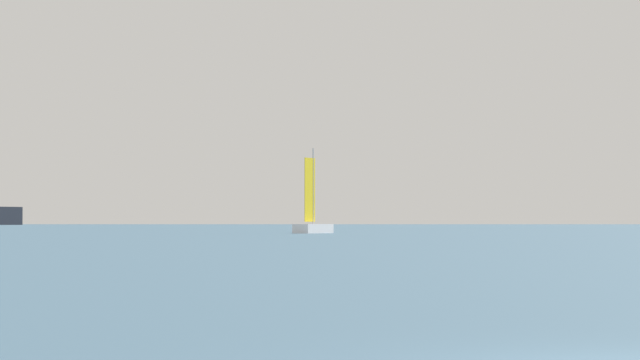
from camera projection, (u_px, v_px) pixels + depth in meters
small_sailboat at (313, 225)px, 177.62m from camera, size 5.73×6.40×11.04m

